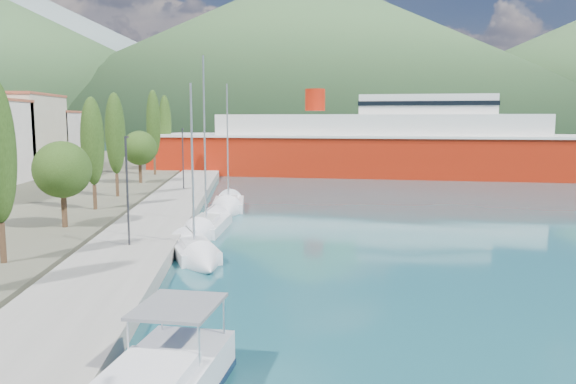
{
  "coord_description": "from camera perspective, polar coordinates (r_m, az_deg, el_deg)",
  "views": [
    {
      "loc": [
        -2.22,
        -18.8,
        7.78
      ],
      "look_at": [
        0.0,
        14.0,
        3.5
      ],
      "focal_mm": 35.0,
      "sensor_mm": 36.0,
      "label": 1
    }
  ],
  "objects": [
    {
      "name": "hills_far",
      "position": [
        656.6,
        8.78,
        13.41
      ],
      "size": [
        1480.0,
        900.0,
        180.0
      ],
      "color": "slate",
      "rests_on": "ground"
    },
    {
      "name": "ground",
      "position": [
        139.04,
        -2.95,
        4.2
      ],
      "size": [
        1400.0,
        1400.0,
        0.0
      ],
      "primitive_type": "plane",
      "color": "#1C535D"
    },
    {
      "name": "ferry",
      "position": [
        79.91,
        9.2,
        4.51
      ],
      "size": [
        65.14,
        29.08,
        12.67
      ],
      "color": "#A51C09",
      "rests_on": "ground"
    },
    {
      "name": "lamp_posts",
      "position": [
        33.69,
        -15.46,
        0.85
      ],
      "size": [
        0.15,
        47.81,
        6.06
      ],
      "color": "#2D2D33",
      "rests_on": "quay"
    },
    {
      "name": "sailboat_mid",
      "position": [
        37.8,
        -8.88,
        -4.07
      ],
      "size": [
        3.6,
        9.24,
        12.94
      ],
      "color": "silver",
      "rests_on": "ground"
    },
    {
      "name": "hills_near",
      "position": [
        406.06,
        10.74,
        13.14
      ],
      "size": [
        1010.0,
        520.0,
        115.0
      ],
      "color": "#395B32",
      "rests_on": "ground"
    },
    {
      "name": "quay",
      "position": [
        45.91,
        -12.32,
        -2.01
      ],
      "size": [
        5.0,
        88.0,
        0.8
      ],
      "primitive_type": "cube",
      "color": "gray",
      "rests_on": "ground"
    },
    {
      "name": "sailboat_near",
      "position": [
        31.05,
        -9.0,
        -6.63
      ],
      "size": [
        4.19,
        7.7,
        10.6
      ],
      "color": "silver",
      "rests_on": "ground"
    },
    {
      "name": "tree_row",
      "position": [
        52.65,
        -17.39,
        4.9
      ],
      "size": [
        3.8,
        62.25,
        10.75
      ],
      "color": "#47301E",
      "rests_on": "land_strip"
    },
    {
      "name": "sailboat_far",
      "position": [
        47.29,
        -6.16,
        -1.69
      ],
      "size": [
        2.6,
        8.0,
        11.74
      ],
      "color": "silver",
      "rests_on": "ground"
    }
  ]
}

